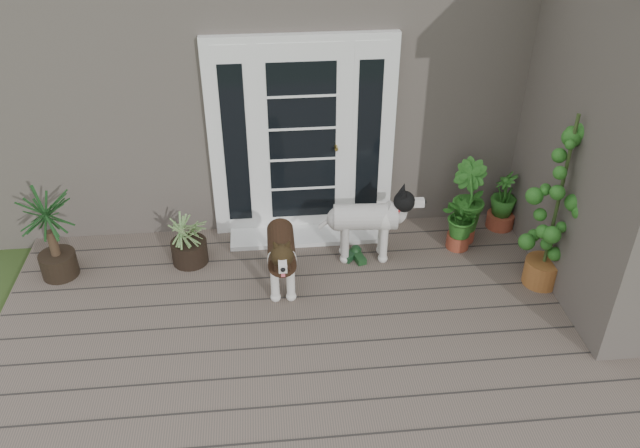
{
  "coord_description": "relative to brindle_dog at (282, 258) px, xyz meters",
  "views": [
    {
      "loc": [
        -0.6,
        -3.37,
        4.04
      ],
      "look_at": [
        -0.1,
        1.75,
        0.7
      ],
      "focal_mm": 36.08,
      "sensor_mm": 36.0,
      "label": 1
    }
  ],
  "objects": [
    {
      "name": "sapling",
      "position": [
        2.52,
        -0.17,
        0.58
      ],
      "size": [
        0.61,
        0.61,
        1.84
      ],
      "primitive_type": null,
      "rotation": [
        0.0,
        0.0,
        -0.15
      ],
      "color": "#17531B",
      "rests_on": "deck"
    },
    {
      "name": "door_step",
      "position": [
        0.28,
        0.85,
        -0.32
      ],
      "size": [
        1.6,
        0.4,
        0.05
      ],
      "primitive_type": "cube",
      "color": "white",
      "rests_on": "deck"
    },
    {
      "name": "door_unit",
      "position": [
        0.28,
        1.05,
        0.73
      ],
      "size": [
        1.9,
        0.14,
        2.15
      ],
      "primitive_type": "cube",
      "color": "white",
      "rests_on": "deck"
    },
    {
      "name": "herb_c",
      "position": [
        2.45,
        0.85,
        -0.08
      ],
      "size": [
        0.39,
        0.39,
        0.52
      ],
      "primitive_type": "imported",
      "rotation": [
        0.0,
        0.0,
        4.55
      ],
      "color": "#27651D",
      "rests_on": "deck"
    },
    {
      "name": "clog_right",
      "position": [
        0.73,
        0.42,
        -0.3
      ],
      "size": [
        0.28,
        0.29,
        0.08
      ],
      "primitive_type": null,
      "rotation": [
        0.0,
        0.0,
        -0.72
      ],
      "color": "#16391E",
      "rests_on": "deck"
    },
    {
      "name": "spider_plant",
      "position": [
        -0.92,
        0.52,
        -0.02
      ],
      "size": [
        0.79,
        0.79,
        0.65
      ],
      "primitive_type": null,
      "rotation": [
        0.0,
        0.0,
        -0.37
      ],
      "color": "#819F62",
      "rests_on": "deck"
    },
    {
      "name": "herb_b",
      "position": [
        1.96,
        0.65,
        -0.0
      ],
      "size": [
        0.56,
        0.56,
        0.68
      ],
      "primitive_type": "imported",
      "rotation": [
        0.0,
        0.0,
        1.85
      ],
      "color": "#1C5B1A",
      "rests_on": "deck"
    },
    {
      "name": "herb_a",
      "position": [
        1.88,
        0.5,
        -0.07
      ],
      "size": [
        0.59,
        0.59,
        0.56
      ],
      "primitive_type": "imported",
      "rotation": [
        0.0,
        0.0,
        1.1
      ],
      "color": "#164D19",
      "rests_on": "deck"
    },
    {
      "name": "white_dog",
      "position": [
        0.86,
        0.42,
        0.01
      ],
      "size": [
        0.88,
        0.42,
        0.71
      ],
      "primitive_type": null,
      "rotation": [
        0.0,
        0.0,
        -1.64
      ],
      "color": "white",
      "rests_on": "deck"
    },
    {
      "name": "brindle_dog",
      "position": [
        0.0,
        0.0,
        0.0
      ],
      "size": [
        0.36,
        0.83,
        0.69
      ],
      "primitive_type": null,
      "rotation": [
        0.0,
        0.0,
        3.13
      ],
      "color": "#382214",
      "rests_on": "deck"
    },
    {
      "name": "house_main",
      "position": [
        0.48,
        3.1,
        1.09
      ],
      "size": [
        7.4,
        4.0,
        3.1
      ],
      "primitive_type": "cube",
      "color": "#665E54",
      "rests_on": "ground"
    },
    {
      "name": "yucca",
      "position": [
        -2.19,
        0.42,
        0.14
      ],
      "size": [
        0.78,
        0.78,
        0.97
      ],
      "primitive_type": null,
      "rotation": [
        0.0,
        0.0,
        0.18
      ],
      "color": "black",
      "rests_on": "deck"
    },
    {
      "name": "deck",
      "position": [
        0.48,
        -1.15,
        -0.4
      ],
      "size": [
        6.2,
        4.6,
        0.12
      ],
      "primitive_type": "cube",
      "color": "#6B5B4C",
      "rests_on": "ground"
    },
    {
      "name": "clog_left",
      "position": [
        0.8,
        0.38,
        -0.3
      ],
      "size": [
        0.19,
        0.29,
        0.08
      ],
      "primitive_type": null,
      "rotation": [
        0.0,
        0.0,
        0.26
      ],
      "color": "#173A19",
      "rests_on": "deck"
    }
  ]
}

